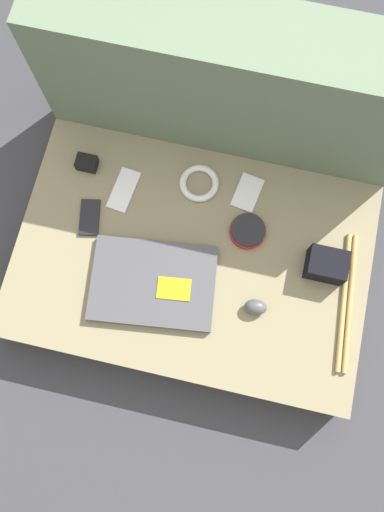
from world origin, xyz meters
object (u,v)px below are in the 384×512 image
object	(u,v)px
computer_mouse	(256,307)
speaker_puck	(248,231)
phone_black	(90,217)
charger_brick	(87,163)
phone_small	(124,190)
camera_pouch	(326,265)
laptop	(153,283)
phone_silver	(247,193)

from	to	relation	value
computer_mouse	speaker_puck	distance (m)	0.21
phone_black	charger_brick	size ratio (longest dim) A/B	1.96
phone_small	charger_brick	bearing A→B (deg)	163.75
phone_black	camera_pouch	size ratio (longest dim) A/B	1.09
computer_mouse	laptop	bearing A→B (deg)	175.84
laptop	phone_black	distance (m)	0.26
speaker_puck	charger_brick	distance (m)	0.50
laptop	phone_silver	world-z (taller)	laptop
computer_mouse	speaker_puck	size ratio (longest dim) A/B	0.62
laptop	camera_pouch	size ratio (longest dim) A/B	3.46
camera_pouch	charger_brick	size ratio (longest dim) A/B	1.80
computer_mouse	phone_small	size ratio (longest dim) A/B	0.46
computer_mouse	phone_black	bearing A→B (deg)	160.16
laptop	camera_pouch	xyz separation A→B (m)	(0.45, 0.15, 0.02)
speaker_puck	laptop	bearing A→B (deg)	-137.66
phone_black	speaker_puck	bearing A→B (deg)	-4.04
camera_pouch	charger_brick	distance (m)	0.73
phone_silver	phone_black	bearing A→B (deg)	-148.24
phone_black	phone_small	distance (m)	0.13
laptop	speaker_puck	distance (m)	0.30
phone_black	camera_pouch	world-z (taller)	camera_pouch
phone_silver	phone_small	size ratio (longest dim) A/B	0.86
computer_mouse	phone_silver	world-z (taller)	computer_mouse
speaker_puck	phone_silver	bearing A→B (deg)	101.06
computer_mouse	phone_black	distance (m)	0.53
computer_mouse	phone_black	xyz separation A→B (m)	(-0.51, 0.15, -0.01)
camera_pouch	phone_silver	bearing A→B (deg)	145.65
computer_mouse	phone_silver	xyz separation A→B (m)	(-0.08, 0.32, -0.02)
computer_mouse	camera_pouch	bearing A→B (deg)	39.57
phone_silver	camera_pouch	bearing A→B (deg)	-24.81
computer_mouse	charger_brick	size ratio (longest dim) A/B	1.06
phone_black	phone_small	bearing A→B (deg)	42.97
phone_black	phone_small	world-z (taller)	phone_black
speaker_puck	phone_silver	size ratio (longest dim) A/B	0.87
laptop	computer_mouse	size ratio (longest dim) A/B	5.85
laptop	charger_brick	bearing A→B (deg)	125.16
laptop	charger_brick	size ratio (longest dim) A/B	6.22
phone_small	camera_pouch	world-z (taller)	camera_pouch
charger_brick	camera_pouch	bearing A→B (deg)	-11.88
computer_mouse	phone_silver	distance (m)	0.33
speaker_puck	phone_silver	distance (m)	0.12
laptop	phone_black	size ratio (longest dim) A/B	3.18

